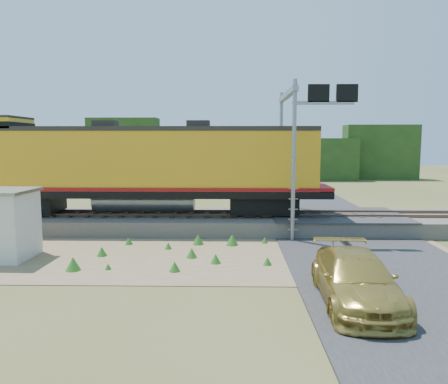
{
  "coord_description": "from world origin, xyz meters",
  "views": [
    {
      "loc": [
        1.39,
        -17.4,
        4.76
      ],
      "look_at": [
        0.97,
        3.0,
        2.4
      ],
      "focal_mm": 35.0,
      "sensor_mm": 36.0,
      "label": 1
    }
  ],
  "objects_px": {
    "signal_gantry": "(296,123)",
    "shed": "(3,224)",
    "locomotive": "(138,165)",
    "car": "(356,279)"
  },
  "relations": [
    {
      "from": "signal_gantry",
      "to": "shed",
      "type": "bearing_deg",
      "value": -156.37
    },
    {
      "from": "locomotive",
      "to": "car",
      "type": "xyz_separation_m",
      "value": [
        8.72,
        -10.92,
        -2.75
      ]
    },
    {
      "from": "signal_gantry",
      "to": "car",
      "type": "relative_size",
      "value": 1.48
    },
    {
      "from": "locomotive",
      "to": "shed",
      "type": "xyz_separation_m",
      "value": [
        -4.21,
        -6.19,
        -2.05
      ]
    },
    {
      "from": "locomotive",
      "to": "shed",
      "type": "distance_m",
      "value": 7.76
    },
    {
      "from": "locomotive",
      "to": "shed",
      "type": "relative_size",
      "value": 6.98
    },
    {
      "from": "locomotive",
      "to": "signal_gantry",
      "type": "distance_m",
      "value": 8.68
    },
    {
      "from": "locomotive",
      "to": "shed",
      "type": "bearing_deg",
      "value": -124.23
    },
    {
      "from": "locomotive",
      "to": "car",
      "type": "height_order",
      "value": "locomotive"
    },
    {
      "from": "shed",
      "to": "signal_gantry",
      "type": "xyz_separation_m",
      "value": [
        12.58,
        5.5,
        4.24
      ]
    }
  ]
}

